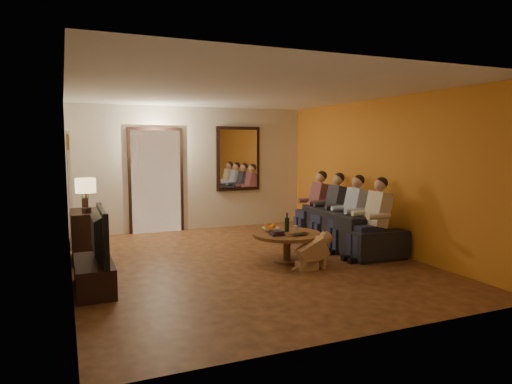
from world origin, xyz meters
name	(u,v)px	position (x,y,z in m)	size (l,w,h in m)	color
floor	(246,262)	(0.00, 0.00, 0.00)	(5.00, 6.00, 0.01)	#452512
ceiling	(245,92)	(0.00, 0.00, 2.60)	(5.00, 6.00, 0.01)	white
back_wall	(194,169)	(0.00, 3.00, 1.30)	(5.00, 0.02, 2.60)	beige
front_wall	(366,201)	(0.00, -3.00, 1.30)	(5.00, 0.02, 2.60)	beige
left_wall	(68,184)	(-2.50, 0.00, 1.30)	(0.02, 6.00, 2.60)	beige
right_wall	(379,174)	(2.50, 0.00, 1.30)	(0.02, 6.00, 2.60)	beige
orange_accent	(379,174)	(2.49, 0.00, 1.30)	(0.01, 6.00, 2.60)	orange
kitchen_doorway	(156,182)	(-0.80, 2.98, 1.05)	(1.00, 0.06, 2.10)	#FFE0A5
door_trim	(156,182)	(-0.80, 2.97, 1.05)	(1.12, 0.04, 2.22)	black
fridge_glimpse	(168,188)	(-0.55, 2.98, 0.90)	(0.45, 0.03, 1.70)	silver
mirror_frame	(238,159)	(1.00, 2.96, 1.50)	(1.00, 0.05, 1.40)	black
mirror_glass	(239,159)	(1.00, 2.93, 1.50)	(0.86, 0.02, 1.26)	white
white_door	(70,189)	(-2.46, 2.30, 1.02)	(0.06, 0.85, 2.04)	white
framed_art	(68,142)	(-2.47, 1.30, 1.85)	(0.03, 0.28, 0.24)	#B28C33
art_canvas	(69,142)	(-2.46, 1.30, 1.85)	(0.01, 0.22, 0.18)	brown
dresser	(87,235)	(-2.25, 1.11, 0.39)	(0.45, 0.87, 0.78)	black
table_lamp	(86,195)	(-2.25, 0.89, 1.05)	(0.30, 0.30, 0.54)	beige
flower_vase	(85,196)	(-2.25, 1.33, 1.00)	(0.14, 0.14, 0.44)	#BB1331
tv_stand	(94,275)	(-2.25, -0.52, 0.19)	(0.45, 1.11, 0.37)	black
tv	(92,235)	(-2.25, -0.52, 0.70)	(0.15, 1.15, 0.66)	black
sofa	(347,228)	(2.04, 0.28, 0.34)	(0.91, 2.33, 0.68)	black
person_a	(375,222)	(1.94, -0.62, 0.60)	(0.60, 0.40, 1.20)	tan
person_b	(352,216)	(1.94, -0.02, 0.60)	(0.60, 0.40, 1.20)	tan
person_c	(333,211)	(1.94, 0.58, 0.60)	(0.60, 0.40, 1.20)	tan
person_d	(316,207)	(1.94, 1.18, 0.60)	(0.60, 0.40, 1.20)	tan
dog	(313,250)	(0.75, -0.77, 0.28)	(0.56, 0.24, 0.56)	#B87B55
coffee_table	(287,247)	(0.60, -0.22, 0.23)	(1.07, 1.07, 0.45)	brown
bowl	(270,229)	(0.42, 0.00, 0.48)	(0.26, 0.26, 0.06)	white
oranges	(270,225)	(0.42, 0.00, 0.55)	(0.20, 0.20, 0.08)	orange
wine_bottle	(287,222)	(0.65, -0.12, 0.60)	(0.07, 0.07, 0.31)	black
wine_glass	(296,228)	(0.78, -0.17, 0.50)	(0.06, 0.06, 0.10)	silver
book_stack	(277,233)	(0.38, -0.32, 0.48)	(0.20, 0.15, 0.07)	black
laptop	(301,235)	(0.70, -0.50, 0.46)	(0.33, 0.21, 0.03)	black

